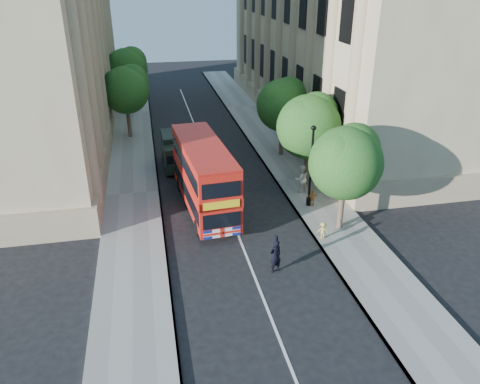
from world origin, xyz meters
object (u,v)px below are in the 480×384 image
double_decker_bus (204,175)px  police_constable (275,256)px  woman_pedestrian (301,179)px  box_van (175,152)px  lamp_post (311,170)px

double_decker_bus → police_constable: (2.45, -7.43, -1.38)m
double_decker_bus → woman_pedestrian: size_ratio=4.78×
box_van → police_constable: bearing=-76.9°
double_decker_bus → police_constable: bearing=-76.3°
box_van → woman_pedestrian: box_van is taller
box_van → woman_pedestrian: size_ratio=2.31×
police_constable → woman_pedestrian: (4.06, 8.25, 0.18)m
police_constable → woman_pedestrian: 9.19m
police_constable → box_van: bearing=-93.1°
double_decker_bus → box_van: size_ratio=2.07×
double_decker_bus → woman_pedestrian: (6.51, 0.81, -1.20)m
box_van → police_constable: box_van is taller
box_van → woman_pedestrian: bearing=-40.1°
box_van → police_constable: size_ratio=2.48×
lamp_post → police_constable: size_ratio=2.93×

